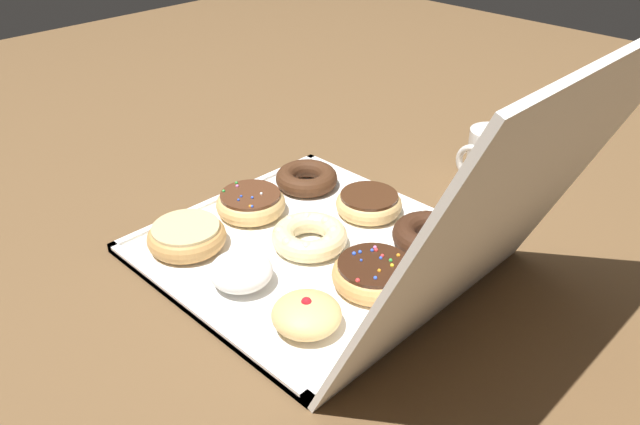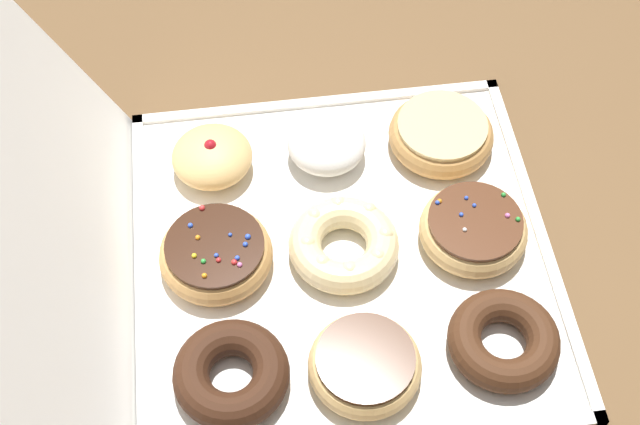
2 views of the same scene
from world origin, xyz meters
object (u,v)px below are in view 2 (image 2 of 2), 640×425
object	(u,v)px
chocolate_cake_ring_donut_0	(504,340)
sprinkle_donut_7	(216,253)
powdered_filled_donut_5	(326,143)
chocolate_cake_ring_donut_6	(231,374)
sprinkle_donut_1	(473,227)
glazed_ring_donut_2	(441,134)
chocolate_frosted_donut_3	(366,364)
donut_box	(343,256)
cruller_donut_4	(345,241)
jelly_filled_donut_8	(212,157)

from	to	relation	value
chocolate_cake_ring_donut_0	sprinkle_donut_7	size ratio (longest dim) A/B	0.93
powdered_filled_donut_5	chocolate_cake_ring_donut_6	size ratio (longest dim) A/B	0.79
chocolate_cake_ring_donut_0	sprinkle_donut_1	bearing A→B (deg)	0.17
powdered_filled_donut_5	sprinkle_donut_7	bearing A→B (deg)	133.96
sprinkle_donut_1	glazed_ring_donut_2	size ratio (longest dim) A/B	0.96
chocolate_cake_ring_donut_6	sprinkle_donut_7	xyz separation A→B (m)	(0.14, 0.01, 0.00)
chocolate_frosted_donut_3	sprinkle_donut_7	bearing A→B (deg)	43.18
chocolate_frosted_donut_3	sprinkle_donut_7	distance (m)	0.20
donut_box	cruller_donut_4	size ratio (longest dim) A/B	3.77
powdered_filled_donut_5	sprinkle_donut_7	xyz separation A→B (m)	(-0.13, 0.13, -0.00)
powdered_filled_donut_5	sprinkle_donut_7	world-z (taller)	powdered_filled_donut_5
glazed_ring_donut_2	chocolate_cake_ring_donut_6	distance (m)	0.37
powdered_filled_donut_5	chocolate_cake_ring_donut_6	xyz separation A→B (m)	(-0.26, 0.13, -0.00)
donut_box	chocolate_frosted_donut_3	world-z (taller)	chocolate_frosted_donut_3
donut_box	chocolate_cake_ring_donut_0	xyz separation A→B (m)	(-0.13, -0.14, 0.02)
glazed_ring_donut_2	chocolate_cake_ring_donut_0	bearing A→B (deg)	-178.43
chocolate_frosted_donut_3	powdered_filled_donut_5	xyz separation A→B (m)	(0.27, 0.00, 0.00)
chocolate_cake_ring_donut_6	jelly_filled_donut_8	distance (m)	0.26
chocolate_cake_ring_donut_0	glazed_ring_donut_2	bearing A→B (deg)	1.57
glazed_ring_donut_2	jelly_filled_donut_8	bearing A→B (deg)	90.02
chocolate_frosted_donut_3	chocolate_cake_ring_donut_6	xyz separation A→B (m)	(0.01, 0.13, -0.00)
sprinkle_donut_1	sprinkle_donut_7	xyz separation A→B (m)	(0.00, 0.27, 0.00)
chocolate_frosted_donut_3	jelly_filled_donut_8	distance (m)	0.30
chocolate_cake_ring_donut_0	jelly_filled_donut_8	world-z (taller)	jelly_filled_donut_8
sprinkle_donut_1	powdered_filled_donut_5	distance (m)	0.19
sprinkle_donut_1	glazed_ring_donut_2	world-z (taller)	sprinkle_donut_1
chocolate_cake_ring_donut_6	jelly_filled_donut_8	size ratio (longest dim) A/B	1.25
sprinkle_donut_1	glazed_ring_donut_2	xyz separation A→B (m)	(0.13, 0.01, -0.00)
chocolate_cake_ring_donut_0	chocolate_frosted_donut_3	xyz separation A→B (m)	(-0.01, 0.14, 0.00)
chocolate_cake_ring_donut_6	sprinkle_donut_1	bearing A→B (deg)	-63.37
powdered_filled_donut_5	chocolate_cake_ring_donut_6	world-z (taller)	powdered_filled_donut_5
cruller_donut_4	sprinkle_donut_7	distance (m)	0.13
chocolate_frosted_donut_3	chocolate_cake_ring_donut_6	bearing A→B (deg)	86.61
jelly_filled_donut_8	chocolate_frosted_donut_3	bearing A→B (deg)	-154.26
cruller_donut_4	jelly_filled_donut_8	xyz separation A→B (m)	(0.13, 0.13, 0.00)
glazed_ring_donut_2	chocolate_cake_ring_donut_6	world-z (taller)	glazed_ring_donut_2
donut_box	chocolate_cake_ring_donut_0	world-z (taller)	chocolate_cake_ring_donut_0
donut_box	chocolate_cake_ring_donut_0	size ratio (longest dim) A/B	3.97
sprinkle_donut_7	jelly_filled_donut_8	size ratio (longest dim) A/B	1.32
chocolate_frosted_donut_3	powdered_filled_donut_5	size ratio (longest dim) A/B	1.24
chocolate_cake_ring_donut_0	powdered_filled_donut_5	bearing A→B (deg)	27.94
chocolate_cake_ring_donut_0	cruller_donut_4	world-z (taller)	cruller_donut_4
chocolate_cake_ring_donut_0	cruller_donut_4	bearing A→B (deg)	45.71
chocolate_cake_ring_donut_0	chocolate_frosted_donut_3	bearing A→B (deg)	93.65
glazed_ring_donut_2	chocolate_frosted_donut_3	xyz separation A→B (m)	(-0.27, 0.13, -0.00)
donut_box	jelly_filled_donut_8	world-z (taller)	jelly_filled_donut_8
chocolate_cake_ring_donut_0	sprinkle_donut_7	distance (m)	0.30
donut_box	chocolate_frosted_donut_3	xyz separation A→B (m)	(-0.14, -0.00, 0.02)
donut_box	sprinkle_donut_7	world-z (taller)	sprinkle_donut_7
cruller_donut_4	sprinkle_donut_1	bearing A→B (deg)	-90.43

